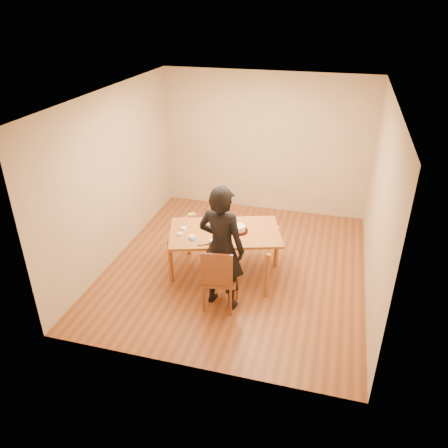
% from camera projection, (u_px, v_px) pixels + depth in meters
% --- Properties ---
extents(room_shell, '(4.00, 4.50, 2.70)m').
position_uv_depth(room_shell, '(243.00, 180.00, 6.72)').
color(room_shell, brown).
rests_on(room_shell, ground).
extents(dining_table, '(1.85, 1.42, 0.04)m').
position_uv_depth(dining_table, '(225.00, 233.00, 6.53)').
color(dining_table, brown).
rests_on(dining_table, floor).
extents(dining_chair, '(0.51, 0.51, 0.04)m').
position_uv_depth(dining_chair, '(221.00, 278.00, 5.96)').
color(dining_chair, brown).
rests_on(dining_chair, floor).
extents(cake_plate, '(0.29, 0.29, 0.02)m').
position_uv_depth(cake_plate, '(238.00, 231.00, 6.51)').
color(cake_plate, '#AF130B').
rests_on(cake_plate, dining_table).
extents(cake, '(0.21, 0.21, 0.07)m').
position_uv_depth(cake, '(238.00, 228.00, 6.49)').
color(cake, white).
rests_on(cake, cake_plate).
extents(frosting_dome, '(0.20, 0.20, 0.03)m').
position_uv_depth(frosting_dome, '(238.00, 225.00, 6.47)').
color(frosting_dome, white).
rests_on(frosting_dome, cake).
extents(frosting_tub, '(0.08, 0.08, 0.07)m').
position_uv_depth(frosting_tub, '(212.00, 242.00, 6.16)').
color(frosting_tub, white).
rests_on(frosting_tub, dining_table).
extents(frosting_lid, '(0.10, 0.10, 0.01)m').
position_uv_depth(frosting_lid, '(192.00, 239.00, 6.29)').
color(frosting_lid, '#17479A').
rests_on(frosting_lid, dining_table).
extents(frosting_dollop, '(0.04, 0.04, 0.02)m').
position_uv_depth(frosting_dollop, '(192.00, 239.00, 6.29)').
color(frosting_dollop, white).
rests_on(frosting_dollop, frosting_lid).
extents(ramekin_green, '(0.09, 0.09, 0.04)m').
position_uv_depth(ramekin_green, '(192.00, 237.00, 6.32)').
color(ramekin_green, white).
rests_on(ramekin_green, dining_table).
extents(ramekin_yellow, '(0.09, 0.09, 0.04)m').
position_uv_depth(ramekin_yellow, '(184.00, 229.00, 6.55)').
color(ramekin_yellow, white).
rests_on(ramekin_yellow, dining_table).
extents(ramekin_multi, '(0.09, 0.09, 0.04)m').
position_uv_depth(ramekin_multi, '(180.00, 234.00, 6.40)').
color(ramekin_multi, white).
rests_on(ramekin_multi, dining_table).
extents(candy_box_pink, '(0.14, 0.12, 0.02)m').
position_uv_depth(candy_box_pink, '(192.00, 215.00, 6.97)').
color(candy_box_pink, '#D933B4').
rests_on(candy_box_pink, dining_table).
extents(candy_box_green, '(0.13, 0.11, 0.02)m').
position_uv_depth(candy_box_green, '(192.00, 214.00, 6.97)').
color(candy_box_green, '#3E931B').
rests_on(candy_box_green, candy_box_pink).
extents(spatula, '(0.15, 0.09, 0.01)m').
position_uv_depth(spatula, '(203.00, 245.00, 6.16)').
color(spatula, black).
rests_on(spatula, dining_table).
extents(person, '(0.73, 0.55, 1.80)m').
position_uv_depth(person, '(221.00, 248.00, 5.79)').
color(person, black).
rests_on(person, floor).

